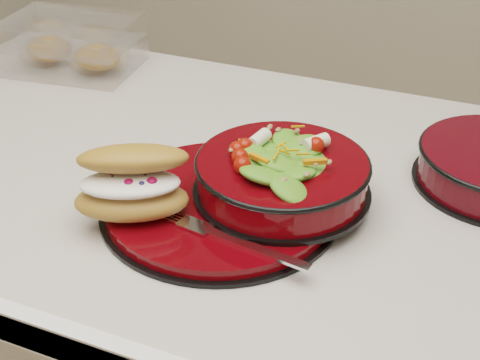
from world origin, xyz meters
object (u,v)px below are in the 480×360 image
at_px(pastry_box, 72,45).
at_px(croissant, 133,183).
at_px(dinner_plate, 220,204).
at_px(salad_bowl, 282,169).
at_px(fork, 237,241).

bearing_deg(pastry_box, croissant, -54.31).
bearing_deg(dinner_plate, croissant, -140.85).
bearing_deg(salad_bowl, fork, -94.99).
xyz_separation_m(croissant, fork, (0.14, -0.01, -0.04)).
height_order(dinner_plate, pastry_box, pastry_box).
relative_size(dinner_plate, salad_bowl, 1.35).
bearing_deg(dinner_plate, salad_bowl, 31.38).
distance_m(dinner_plate, croissant, 0.12).
xyz_separation_m(dinner_plate, pastry_box, (-0.47, 0.34, 0.03)).
distance_m(dinner_plate, fork, 0.10).
height_order(salad_bowl, fork, salad_bowl).
xyz_separation_m(salad_bowl, croissant, (-0.16, -0.11, 0.01)).
relative_size(croissant, fork, 0.91).
xyz_separation_m(croissant, pastry_box, (-0.38, 0.41, -0.02)).
distance_m(salad_bowl, croissant, 0.19).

